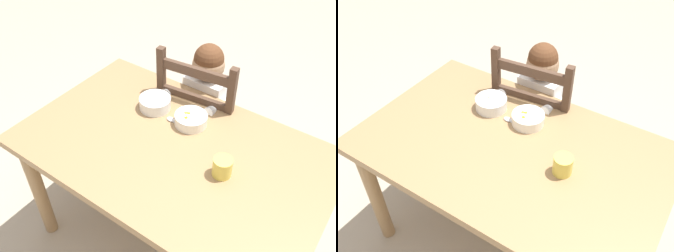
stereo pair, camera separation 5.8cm
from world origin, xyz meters
The scene contains 8 objects.
ground_plane centered at (0.00, 0.00, 0.00)m, with size 8.00×8.00×0.00m, color #ACA089.
dining_table centered at (0.00, 0.00, 0.63)m, with size 1.36×0.85×0.73m.
dining_chair centered at (-0.12, 0.47, 0.47)m, with size 0.46×0.46×0.98m.
child_figure centered at (-0.12, 0.47, 0.64)m, with size 0.32×0.31×0.97m.
bowl_of_peas centered at (-0.23, 0.17, 0.76)m, with size 0.15×0.15×0.06m.
bowl_of_carrots centered at (-0.02, 0.17, 0.76)m, with size 0.15×0.15×0.05m.
spoon centered at (-0.09, 0.14, 0.74)m, with size 0.14×0.04×0.01m.
drinking_cup centered at (0.26, -0.02, 0.77)m, with size 0.08×0.08×0.08m, color #E6D251.
Camera 2 is at (0.61, -0.99, 1.87)m, focal length 39.69 mm.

